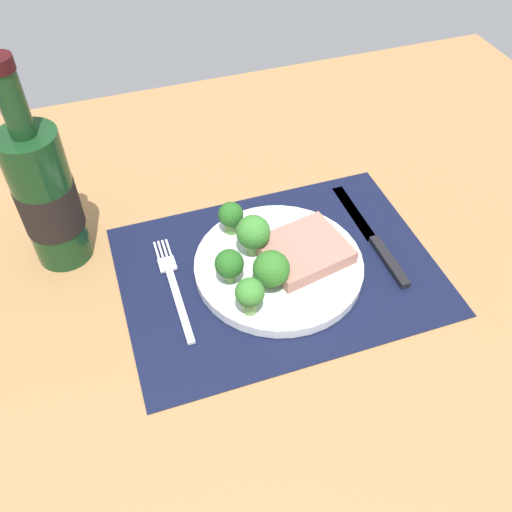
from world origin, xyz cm
name	(u,v)px	position (x,y,z in cm)	size (l,w,h in cm)	color
ground_plane	(278,278)	(0.00, 0.00, -1.50)	(140.00, 110.00, 3.00)	#996D42
placemat	(278,270)	(0.00, 0.00, 0.15)	(44.26, 32.26, 0.30)	black
plate	(279,266)	(0.00, 0.00, 1.10)	(23.87, 23.87, 1.60)	silver
steak	(304,251)	(3.74, -0.03, 2.93)	(11.47, 9.84, 2.07)	#9E6B5B
broccoli_center	(250,294)	(-6.56, -6.96, 5.42)	(3.80, 3.80, 5.71)	#6B994C
broccoli_near_steak	(253,233)	(-2.78, 3.01, 5.69)	(4.79, 4.79, 6.35)	#6B994C
broccoli_back_left	(231,216)	(-4.48, 8.08, 4.92)	(3.69, 3.69, 5.15)	#5B8942
broccoli_near_fork	(229,264)	(-7.48, -1.08, 5.14)	(3.94, 3.94, 5.33)	#5B8942
broccoli_front_edge	(271,269)	(-2.55, -3.78, 5.29)	(4.94, 4.94, 5.91)	#5B8942
fork	(174,287)	(-14.86, 1.42, 0.55)	(2.40, 19.20, 0.50)	silver
knife	(375,241)	(15.53, 0.53, 0.60)	(1.80, 23.00, 0.80)	black
wine_bottle	(46,196)	(-28.37, 13.41, 10.89)	(8.06, 8.06, 30.63)	#143819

